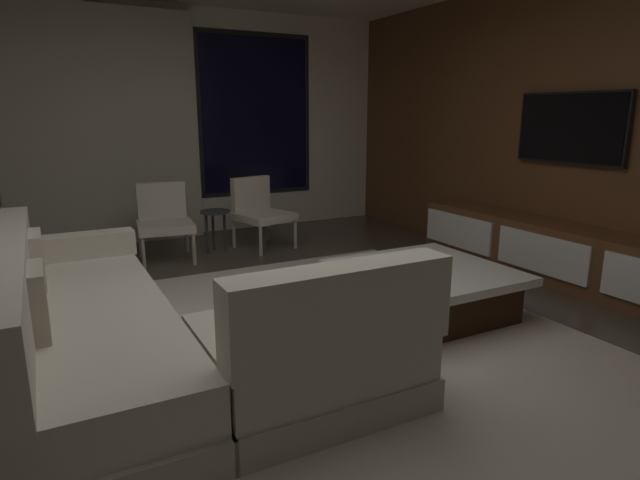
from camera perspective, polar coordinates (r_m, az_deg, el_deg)
name	(u,v)px	position (r m, az deg, el deg)	size (l,w,h in m)	color
floor	(276,349)	(3.47, -4.78, -11.65)	(9.20, 9.20, 0.00)	#473D33
back_wall_with_window	(146,125)	(6.62, -18.31, 11.73)	(6.60, 0.30, 2.70)	beige
media_wall	(605,128)	(5.17, 28.41, 10.56)	(0.12, 7.80, 2.70)	brown
area_rug	(331,343)	(3.53, 1.20, -11.07)	(3.20, 3.80, 0.01)	beige
sectional_couch	(140,335)	(3.10, -18.91, -9.71)	(1.98, 2.50, 0.82)	#B1A997
coffee_table	(423,290)	(4.03, 11.08, -5.35)	(1.16, 1.16, 0.36)	black
book_stack_on_coffee_table	(413,259)	(4.12, 10.05, -2.04)	(0.30, 0.19, 0.05)	gray
accent_chair_near_window	(259,209)	(5.95, -6.59, 3.38)	(0.67, 0.68, 0.78)	#B2ADA0
accent_chair_by_curtain	(164,218)	(5.63, -16.51, 2.32)	(0.60, 0.62, 0.78)	#B2ADA0
side_stool	(215,218)	(5.80, -11.28, 2.33)	(0.32, 0.32, 0.46)	#333338
media_console	(563,256)	(5.11, 24.75, -1.57)	(0.46, 3.10, 0.52)	brown
mounted_tv	(570,128)	(5.23, 25.44, 10.89)	(0.05, 1.07, 0.62)	black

